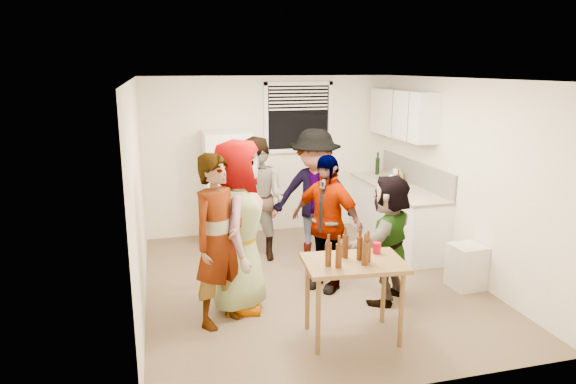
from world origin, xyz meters
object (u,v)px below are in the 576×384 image
object	(u,v)px
red_cup	(376,253)
guest_back_right	(314,259)
beer_bottle_counter	(398,189)
guest_grey	(240,307)
blue_cup	(400,196)
beer_bottle_table	(345,257)
guest_orange	(386,299)
guest_black	(325,287)
guest_stripe	(221,321)
trash_bin	(466,268)
wine_bottle	(377,174)
kettle	(393,185)
refrigerator	(228,187)
guest_back_left	(259,258)
serving_table	(352,337)

from	to	relation	value
red_cup	guest_back_right	xyz separation A→B (m)	(-0.03, 1.98, -0.81)
beer_bottle_counter	guest_grey	bearing A→B (deg)	-152.09
blue_cup	beer_bottle_table	size ratio (longest dim) A/B	0.57
beer_bottle_counter	guest_orange	size ratio (longest dim) A/B	0.15
guest_back_right	guest_orange	distance (m)	1.49
red_cup	guest_grey	world-z (taller)	red_cup
guest_grey	guest_black	xyz separation A→B (m)	(1.10, 0.28, 0.00)
red_cup	guest_stripe	distance (m)	1.80
red_cup	guest_back_right	world-z (taller)	red_cup
trash_bin	guest_orange	world-z (taller)	trash_bin
guest_orange	wine_bottle	bearing A→B (deg)	-154.43
kettle	guest_black	xyz separation A→B (m)	(-1.51, -1.35, -0.90)
beer_bottle_counter	refrigerator	bearing A→B (deg)	158.17
blue_cup	guest_grey	size ratio (longest dim) A/B	0.07
beer_bottle_counter	guest_back_right	distance (m)	1.61
beer_bottle_table	red_cup	bearing A→B (deg)	5.05
guest_back_left	guest_black	xyz separation A→B (m)	(0.59, -1.18, 0.00)
serving_table	beer_bottle_table	bearing A→B (deg)	113.67
refrigerator	guest_back_right	size ratio (longest dim) A/B	0.93
blue_cup	guest_stripe	bearing A→B (deg)	-155.01
guest_grey	guest_orange	bearing A→B (deg)	-83.25
guest_orange	blue_cup	bearing A→B (deg)	-164.50
refrigerator	blue_cup	distance (m)	2.57
trash_bin	guest_back_right	world-z (taller)	trash_bin
refrigerator	guest_black	size ratio (longest dim) A/B	1.03
refrigerator	trash_bin	bearing A→B (deg)	-44.02
refrigerator	beer_bottle_counter	xyz separation A→B (m)	(2.35, -0.94, 0.05)
blue_cup	wine_bottle	bearing A→B (deg)	78.00
guest_stripe	guest_back_right	world-z (taller)	guest_back_right
refrigerator	blue_cup	world-z (taller)	refrigerator
kettle	guest_orange	size ratio (longest dim) A/B	0.18
beer_bottle_table	guest_stripe	xyz separation A→B (m)	(-1.17, 0.54, -0.81)
beer_bottle_counter	serving_table	distance (m)	2.93
wine_bottle	serving_table	distance (m)	3.88
wine_bottle	serving_table	world-z (taller)	wine_bottle
red_cup	guest_stripe	xyz separation A→B (m)	(-1.52, 0.51, -0.81)
trash_bin	guest_grey	distance (m)	2.78
blue_cup	guest_black	world-z (taller)	blue_cup
trash_bin	guest_back_right	bearing A→B (deg)	138.22
guest_stripe	wine_bottle	bearing A→B (deg)	3.13
guest_stripe	guest_back_right	bearing A→B (deg)	5.53
guest_grey	guest_orange	size ratio (longest dim) A/B	1.28
blue_cup	guest_back_left	size ratio (longest dim) A/B	0.08
kettle	guest_stripe	distance (m)	3.56
guest_stripe	guest_black	distance (m)	1.46
beer_bottle_counter	trash_bin	distance (m)	1.67
trash_bin	guest_back_right	size ratio (longest dim) A/B	0.29
kettle	blue_cup	bearing A→B (deg)	-93.77
kettle	guest_grey	xyz separation A→B (m)	(-2.62, -1.63, -0.90)
guest_back_right	beer_bottle_table	bearing A→B (deg)	-71.33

